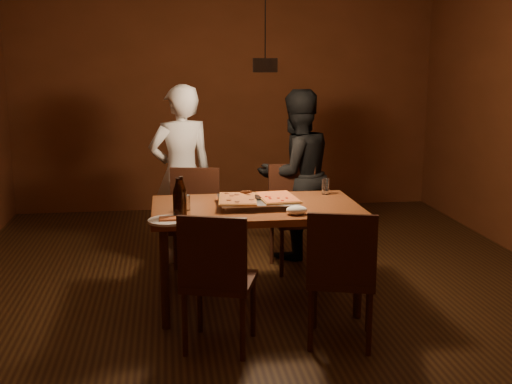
{
  "coord_description": "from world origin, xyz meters",
  "views": [
    {
      "loc": [
        -0.72,
        -4.65,
        1.8
      ],
      "look_at": [
        -0.09,
        -0.15,
        0.85
      ],
      "focal_mm": 45.0,
      "sensor_mm": 36.0,
      "label": 1
    }
  ],
  "objects": [
    {
      "name": "napkin",
      "position": [
        0.15,
        -0.46,
        0.78
      ],
      "size": [
        0.15,
        0.11,
        0.06
      ],
      "primitive_type": "ellipsoid",
      "color": "white",
      "rests_on": "dining_table"
    },
    {
      "name": "pizza_tray",
      "position": [
        -0.08,
        -0.15,
        0.77
      ],
      "size": [
        0.56,
        0.46,
        0.05
      ],
      "primitive_type": "cube",
      "rotation": [
        0.0,
        0.0,
        -0.02
      ],
      "color": "silver",
      "rests_on": "dining_table"
    },
    {
      "name": "diner_white",
      "position": [
        -0.6,
        0.96,
        0.79
      ],
      "size": [
        0.66,
        0.53,
        1.58
      ],
      "primitive_type": "imported",
      "rotation": [
        0.0,
        0.0,
        3.43
      ],
      "color": "silver",
      "rests_on": "floor"
    },
    {
      "name": "chair_near_left",
      "position": [
        -0.44,
        -0.92,
        0.54
      ],
      "size": [
        0.53,
        0.53,
        0.49
      ],
      "rotation": [
        0.0,
        0.0,
        -0.31
      ],
      "color": "#38190F",
      "rests_on": "floor"
    },
    {
      "name": "pendant_lamp",
      "position": [
        0.0,
        0.0,
        1.76
      ],
      "size": [
        0.18,
        0.18,
        1.1
      ],
      "color": "black",
      "rests_on": "ceiling"
    },
    {
      "name": "room_shell",
      "position": [
        0.0,
        0.0,
        1.4
      ],
      "size": [
        6.0,
        6.0,
        6.0
      ],
      "color": "#3B2510",
      "rests_on": "ground"
    },
    {
      "name": "diner_dark",
      "position": [
        0.43,
        0.95,
        0.77
      ],
      "size": [
        0.9,
        0.8,
        1.53
      ],
      "primitive_type": "imported",
      "rotation": [
        0.0,
        0.0,
        3.49
      ],
      "color": "black",
      "rests_on": "floor"
    },
    {
      "name": "water_glass_right",
      "position": [
        0.51,
        0.16,
        0.81
      ],
      "size": [
        0.06,
        0.06,
        0.12
      ],
      "primitive_type": "cylinder",
      "color": "silver",
      "rests_on": "dining_table"
    },
    {
      "name": "spatula",
      "position": [
        -0.09,
        -0.14,
        0.81
      ],
      "size": [
        0.2,
        0.25,
        0.04
      ],
      "primitive_type": null,
      "rotation": [
        0.0,
        0.0,
        0.53
      ],
      "color": "silver",
      "rests_on": "pizza_tray"
    },
    {
      "name": "plate_slice",
      "position": [
        -0.72,
        -0.54,
        0.76
      ],
      "size": [
        0.26,
        0.26,
        0.03
      ],
      "color": "white",
      "rests_on": "dining_table"
    },
    {
      "name": "chair_far_left",
      "position": [
        -0.51,
        0.59,
        0.54
      ],
      "size": [
        0.5,
        0.5,
        0.49
      ],
      "rotation": [
        0.0,
        0.0,
        2.93
      ],
      "color": "#38190F",
      "rests_on": "floor"
    },
    {
      "name": "dining_table",
      "position": [
        -0.09,
        -0.15,
        0.68
      ],
      "size": [
        1.5,
        0.9,
        0.75
      ],
      "color": "brown",
      "rests_on": "floor"
    },
    {
      "name": "chair_near_right",
      "position": [
        0.33,
        -0.96,
        0.54
      ],
      "size": [
        0.52,
        0.52,
        0.49
      ],
      "rotation": [
        0.0,
        0.0,
        -0.3
      ],
      "color": "#38190F",
      "rests_on": "floor"
    },
    {
      "name": "pizza_meat",
      "position": [
        -0.22,
        -0.16,
        0.81
      ],
      "size": [
        0.31,
        0.45,
        0.02
      ],
      "primitive_type": "cube",
      "rotation": [
        0.0,
        0.0,
        -0.1
      ],
      "color": "maroon",
      "rests_on": "pizza_tray"
    },
    {
      "name": "beer_bottle_b",
      "position": [
        -0.63,
        -0.41,
        0.89
      ],
      "size": [
        0.07,
        0.07,
        0.28
      ],
      "color": "black",
      "rests_on": "dining_table"
    },
    {
      "name": "pizza_cheese",
      "position": [
        0.07,
        -0.16,
        0.81
      ],
      "size": [
        0.29,
        0.43,
        0.02
      ],
      "primitive_type": "cube",
      "rotation": [
        0.0,
        0.0,
        0.08
      ],
      "color": "gold",
      "rests_on": "pizza_tray"
    },
    {
      "name": "water_glass_left",
      "position": [
        -0.6,
        -0.23,
        0.8
      ],
      "size": [
        0.07,
        0.07,
        0.11
      ],
      "primitive_type": "cylinder",
      "color": "silver",
      "rests_on": "dining_table"
    },
    {
      "name": "beer_bottle_a",
      "position": [
        -0.65,
        -0.45,
        0.89
      ],
      "size": [
        0.07,
        0.07,
        0.27
      ],
      "color": "black",
      "rests_on": "dining_table"
    },
    {
      "name": "chair_far_right",
      "position": [
        0.37,
        0.67,
        0.54
      ],
      "size": [
        0.45,
        0.45,
        0.49
      ],
      "rotation": [
        0.0,
        0.0,
        3.21
      ],
      "color": "#38190F",
      "rests_on": "floor"
    }
  ]
}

